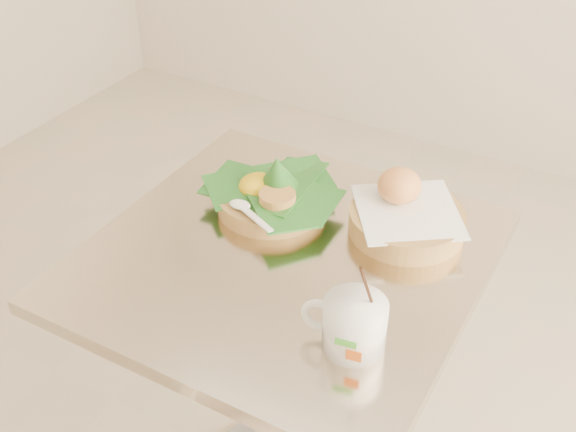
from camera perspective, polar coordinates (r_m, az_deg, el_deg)
The scene contains 4 objects.
cafe_table at distance 1.49m, azimuth -0.21°, elevation -9.55°, with size 0.70×0.70×0.75m.
rice_basket at distance 1.44m, azimuth -1.33°, elevation 1.85°, with size 0.27×0.27×0.14m.
bread_basket at distance 1.40m, azimuth 9.27°, elevation 0.09°, with size 0.26×0.26×0.12m.
coffee_mug at distance 1.14m, azimuth 5.14°, elevation -8.44°, with size 0.14×0.11×0.18m.
Camera 1 is at (0.63, -0.92, 1.59)m, focal length 45.00 mm.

